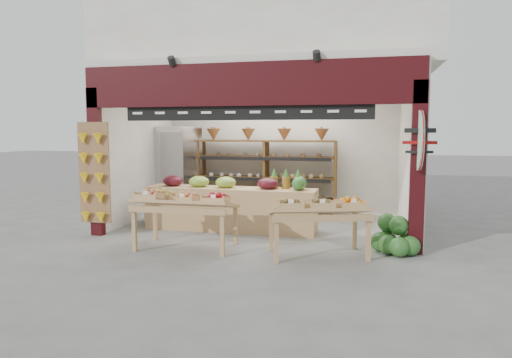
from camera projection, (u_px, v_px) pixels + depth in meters
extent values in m
plane|color=slate|center=(258.00, 230.00, 8.72)|extent=(60.00, 60.00, 0.00)
cube|color=white|center=(280.00, 148.00, 10.78)|extent=(5.76, 0.18, 3.00)
cube|color=white|center=(138.00, 149.00, 9.79)|extent=(0.18, 3.38, 3.00)
cube|color=white|center=(410.00, 152.00, 8.51)|extent=(0.18, 3.38, 3.00)
cube|color=white|center=(265.00, 72.00, 8.98)|extent=(5.76, 3.38, 0.12)
cube|color=white|center=(276.00, 25.00, 9.93)|extent=(6.36, 4.60, 2.40)
cube|color=black|center=(243.00, 84.00, 7.43)|extent=(5.70, 0.14, 0.70)
cube|color=black|center=(96.00, 163.00, 8.20)|extent=(0.22, 0.14, 2.65)
cube|color=black|center=(418.00, 168.00, 6.94)|extent=(0.22, 0.14, 2.65)
cube|color=black|center=(244.00, 112.00, 7.51)|extent=(4.20, 0.05, 0.26)
cylinder|color=white|center=(251.00, 97.00, 7.53)|extent=(0.34, 0.05, 0.34)
cube|color=olive|center=(94.00, 173.00, 8.13)|extent=(0.60, 0.04, 1.80)
cylinder|color=silver|center=(420.00, 141.00, 6.81)|extent=(0.04, 0.90, 0.90)
cylinder|color=maroon|center=(420.00, 141.00, 6.78)|extent=(0.01, 0.92, 0.92)
cube|color=brown|center=(201.00, 176.00, 10.77)|extent=(0.05, 0.52, 1.67)
cube|color=brown|center=(266.00, 178.00, 10.41)|extent=(0.05, 0.52, 1.67)
cube|color=brown|center=(335.00, 179.00, 10.05)|extent=(0.05, 0.52, 1.67)
cube|color=brown|center=(266.00, 198.00, 10.46)|extent=(3.13, 0.52, 0.04)
cube|color=brown|center=(266.00, 178.00, 10.41)|extent=(3.13, 0.52, 0.04)
cube|color=brown|center=(266.00, 157.00, 10.37)|extent=(3.13, 0.52, 0.04)
cube|color=brown|center=(266.00, 141.00, 10.33)|extent=(3.13, 0.52, 0.04)
cone|color=brown|center=(214.00, 135.00, 10.60)|extent=(0.32, 0.32, 0.28)
cone|color=brown|center=(248.00, 135.00, 10.41)|extent=(0.32, 0.32, 0.28)
cone|color=brown|center=(284.00, 135.00, 10.22)|extent=(0.32, 0.32, 0.28)
cone|color=brown|center=(322.00, 135.00, 10.02)|extent=(0.32, 0.32, 0.28)
cube|color=silver|center=(179.00, 170.00, 10.54)|extent=(0.98, 0.98, 1.99)
cube|color=beige|center=(157.00, 214.00, 9.44)|extent=(0.42, 0.33, 0.35)
cube|color=beige|center=(159.00, 199.00, 9.39)|extent=(0.38, 0.31, 0.30)
cube|color=#165324|center=(179.00, 218.00, 9.20)|extent=(0.40, 0.31, 0.30)
cube|color=beige|center=(188.00, 215.00, 9.58)|extent=(0.36, 0.29, 0.28)
cube|color=tan|center=(231.00, 209.00, 8.70)|extent=(3.29, 0.71, 0.82)
ellipsoid|color=#59141E|center=(173.00, 181.00, 8.94)|extent=(0.40, 0.36, 0.22)
ellipsoid|color=#8CB23F|center=(199.00, 182.00, 8.81)|extent=(0.40, 0.36, 0.22)
ellipsoid|color=#8CB23F|center=(226.00, 182.00, 8.67)|extent=(0.40, 0.36, 0.22)
ellipsoid|color=#59141E|center=(268.00, 184.00, 8.46)|extent=(0.40, 0.36, 0.22)
cylinder|color=olive|center=(274.00, 182.00, 8.57)|extent=(0.15, 0.15, 0.22)
cylinder|color=olive|center=(286.00, 183.00, 8.51)|extent=(0.15, 0.15, 0.22)
cylinder|color=olive|center=(298.00, 183.00, 8.46)|extent=(0.15, 0.15, 0.22)
cube|color=tan|center=(186.00, 203.00, 7.33)|extent=(1.57, 0.89, 0.23)
cube|color=tan|center=(134.00, 232.00, 7.16)|extent=(0.06, 0.06, 0.63)
cube|color=tan|center=(222.00, 236.00, 6.85)|extent=(0.06, 0.06, 0.63)
cube|color=tan|center=(155.00, 222.00, 7.90)|extent=(0.06, 0.06, 0.63)
cube|color=tan|center=(235.00, 226.00, 7.59)|extent=(0.06, 0.06, 0.63)
cube|color=tan|center=(318.00, 211.00, 6.89)|extent=(1.64, 1.22, 0.22)
cube|color=tan|center=(276.00, 243.00, 6.53)|extent=(0.08, 0.08, 0.59)
cube|color=tan|center=(368.00, 241.00, 6.62)|extent=(0.08, 0.08, 0.59)
cube|color=tan|center=(271.00, 232.00, 7.23)|extent=(0.08, 0.08, 0.59)
cube|color=tan|center=(355.00, 231.00, 7.32)|extent=(0.08, 0.08, 0.59)
sphere|color=#1F511B|center=(388.00, 245.00, 7.00)|extent=(0.31, 0.31, 0.31)
sphere|color=#1F511B|center=(410.00, 246.00, 6.92)|extent=(0.31, 0.31, 0.31)
sphere|color=#1F511B|center=(387.00, 240.00, 7.32)|extent=(0.31, 0.31, 0.31)
sphere|color=#1F511B|center=(408.00, 241.00, 7.24)|extent=(0.31, 0.31, 0.31)
sphere|color=#1F511B|center=(399.00, 225.00, 7.09)|extent=(0.31, 0.31, 0.31)
sphere|color=#1F511B|center=(399.00, 247.00, 6.86)|extent=(0.31, 0.31, 0.31)
sphere|color=#1F511B|center=(380.00, 242.00, 7.18)|extent=(0.31, 0.31, 0.31)
sphere|color=#1F511B|center=(387.00, 223.00, 7.31)|extent=(0.31, 0.31, 0.31)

